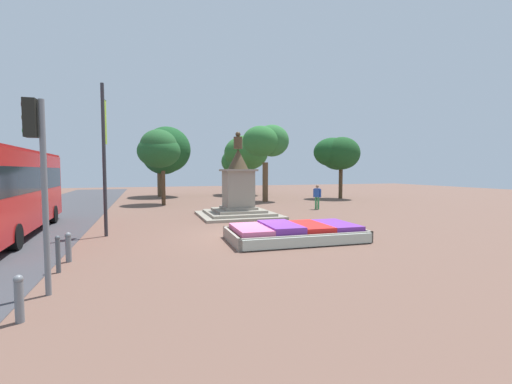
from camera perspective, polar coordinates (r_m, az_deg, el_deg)
The scene contains 15 objects.
ground_plane at distance 14.20m, azimuth -1.05°, elevation -7.31°, with size 89.87×89.87×0.00m, color brown.
flower_planter at distance 13.36m, azimuth 6.54°, elevation -6.77°, with size 5.22×2.95×0.66m.
statue_monument at distance 20.06m, azimuth -2.98°, elevation -0.52°, with size 4.52×4.52×4.93m.
traffic_light_near_crossing at distance 8.55m, azimuth -32.55°, elevation 4.45°, with size 0.41×0.29×4.18m.
banner_pole at distance 15.19m, azimuth -23.97°, elevation 5.47°, with size 0.17×0.61×6.17m.
city_bus at distance 17.09m, azimuth -36.49°, elevation 0.62°, with size 2.88×10.68×3.51m.
pedestrian_near_planter at distance 23.96m, azimuth 10.16°, elevation -0.51°, with size 0.42×0.44×1.71m.
kerb_bollard_south at distance 7.58m, azimuth -34.77°, elevation -14.23°, with size 0.16×0.16×0.86m.
kerb_bollard_mid_a at distance 10.50m, azimuth -30.11°, elevation -8.83°, with size 0.13×0.13×0.99m.
kerb_bollard_mid_b at distance 11.56m, azimuth -28.80°, elevation -7.94°, with size 0.17×0.17×0.88m.
park_tree_far_left at distance 33.47m, azimuth 13.41°, elevation 6.21°, with size 4.09×4.05×5.81m.
park_tree_behind_statue at distance 37.60m, azimuth -2.11°, elevation 5.93°, with size 4.71×5.79×6.46m.
park_tree_far_right at distance 28.05m, azimuth -15.88°, elevation 6.88°, with size 3.32×3.56×5.89m.
park_tree_street_side at distance 36.30m, azimuth -14.87°, elevation 6.50°, with size 4.81×5.75×7.08m.
park_tree_mid_canopy at distance 29.59m, azimuth 1.72°, elevation 8.40°, with size 4.23×3.61×6.64m.
Camera 1 is at (-4.06, -13.34, 2.70)m, focal length 24.00 mm.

